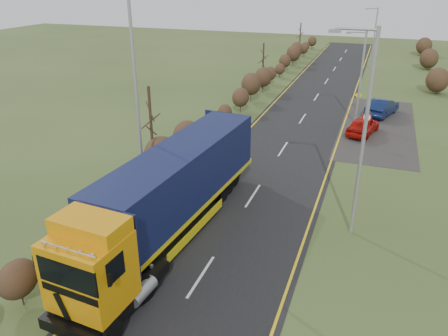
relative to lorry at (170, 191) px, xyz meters
name	(u,v)px	position (x,y,z in m)	size (l,w,h in m)	color
ground	(231,230)	(2.60, 1.46, -2.48)	(160.00, 160.00, 0.00)	#37471E
road	(277,159)	(2.60, 11.46, -2.47)	(8.00, 120.00, 0.02)	black
layby	(378,126)	(9.10, 21.46, -2.47)	(6.00, 18.00, 0.02)	#292725
lane_markings	(276,160)	(2.60, 11.16, -2.45)	(7.52, 116.00, 0.01)	gold
hedgerow	(186,137)	(-3.39, 9.36, -0.86)	(2.24, 102.04, 6.05)	#312216
lorry	(170,191)	(0.00, 0.00, 0.00)	(3.63, 15.86, 4.37)	black
car_red_hatchback	(363,126)	(7.96, 19.00, -1.76)	(1.71, 4.26, 1.45)	#AD0E08
car_blue_sedan	(382,107)	(9.27, 24.97, -1.70)	(1.65, 4.74, 1.56)	#0A153B
streetlight_near	(362,128)	(8.26, 3.36, 3.09)	(2.13, 0.20, 10.06)	#96989C
streetlight_mid	(360,75)	(7.12, 21.51, 1.81)	(1.68, 0.18, 7.85)	#96989C
streetlight_far	(374,36)	(7.11, 47.48, 1.89)	(1.71, 0.18, 8.00)	#96989C
left_pole	(138,110)	(-2.60, 1.95, 3.26)	(0.16, 0.16, 11.48)	#96989C
speed_sign	(366,122)	(8.20, 16.56, -0.69)	(0.70, 0.10, 2.53)	#96989C
warning_board	(358,99)	(7.00, 26.08, -1.40)	(0.68, 0.11, 1.79)	#96989C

